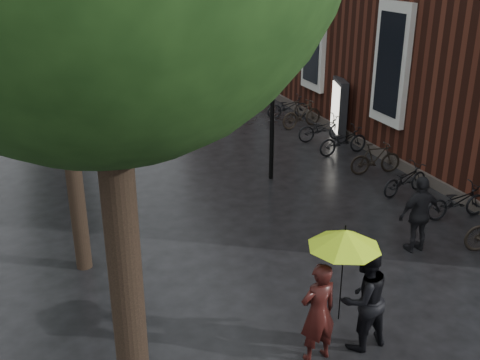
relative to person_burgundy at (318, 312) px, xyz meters
name	(u,v)px	position (x,y,z in m)	size (l,w,h in m)	color
person_burgundy	(318,312)	(0.00, 0.00, 0.00)	(0.63, 0.41, 1.73)	black
person_black	(364,298)	(0.84, 0.04, 0.05)	(0.88, 0.69, 1.82)	black
lime_umbrella	(345,239)	(0.43, 0.09, 1.17)	(1.15, 1.15, 1.69)	black
pedestrian_walking	(420,214)	(3.70, 2.43, 0.00)	(1.01, 0.42, 1.72)	black
parked_bicycles	(356,147)	(5.45, 7.89, -0.40)	(1.98, 12.18, 1.04)	black
ad_lightbox	(339,108)	(6.19, 10.37, 0.16)	(0.31, 1.35, 2.03)	black
lamp_post	(273,87)	(2.38, 7.43, 1.83)	(0.23, 0.23, 4.43)	black
cycle_sign	(84,70)	(-1.86, 15.93, 1.03)	(0.15, 0.52, 2.86)	#262628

